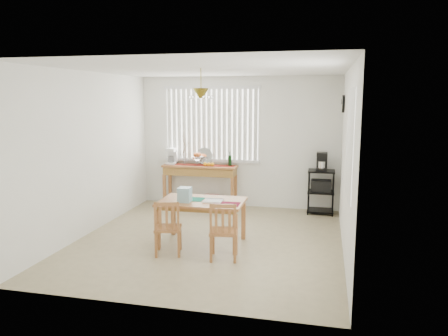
% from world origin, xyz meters
% --- Properties ---
extents(ground, '(4.00, 4.50, 0.01)m').
position_xyz_m(ground, '(0.00, 0.00, -0.01)').
color(ground, tan).
extents(room_shell, '(4.20, 4.70, 2.70)m').
position_xyz_m(room_shell, '(0.00, 0.02, 1.69)').
color(room_shell, white).
rests_on(room_shell, ground).
extents(sideboard, '(1.50, 0.42, 0.84)m').
position_xyz_m(sideboard, '(-0.73, 2.02, 0.63)').
color(sideboard, '#AE6E3A').
rests_on(sideboard, ground).
extents(sideboard_items, '(1.42, 0.35, 0.65)m').
position_xyz_m(sideboard_items, '(-0.98, 2.03, 0.98)').
color(sideboard_items, maroon).
rests_on(sideboard_items, sideboard).
extents(wire_cart, '(0.49, 0.39, 0.83)m').
position_xyz_m(wire_cart, '(1.65, 2.00, 0.50)').
color(wire_cart, black).
rests_on(wire_cart, ground).
extents(cart_items, '(0.20, 0.24, 0.34)m').
position_xyz_m(cart_items, '(1.65, 2.01, 0.99)').
color(cart_items, black).
rests_on(cart_items, wire_cart).
extents(dining_table, '(1.27, 0.83, 0.67)m').
position_xyz_m(dining_table, '(-0.06, -0.20, 0.59)').
color(dining_table, '#AE6E3A').
rests_on(dining_table, ground).
extents(table_items, '(0.97, 0.44, 0.21)m').
position_xyz_m(table_items, '(-0.18, -0.31, 0.75)').
color(table_items, '#15785F').
rests_on(table_items, dining_table).
extents(chair_left, '(0.45, 0.45, 0.79)m').
position_xyz_m(chair_left, '(-0.40, -0.75, 0.39)').
color(chair_left, '#AE6E3A').
rests_on(chair_left, ground).
extents(chair_right, '(0.43, 0.43, 0.81)m').
position_xyz_m(chair_right, '(0.40, -0.75, 0.40)').
color(chair_right, '#AE6E3A').
rests_on(chair_right, ground).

